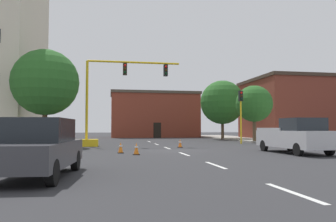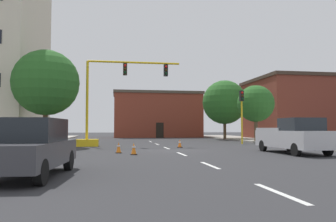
% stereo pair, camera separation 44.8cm
% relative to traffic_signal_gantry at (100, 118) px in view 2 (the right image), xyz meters
% --- Properties ---
extents(ground_plane, '(160.00, 160.00, 0.00)m').
position_rel_traffic_signal_gantry_xyz_m(ground_plane, '(4.84, -5.62, -2.20)').
color(ground_plane, '#2D2D30').
extents(sidewalk_left, '(6.00, 56.00, 0.14)m').
position_rel_traffic_signal_gantry_xyz_m(sidewalk_left, '(-7.86, 2.38, -2.13)').
color(sidewalk_left, '#B2ADA3').
rests_on(sidewalk_left, ground_plane).
extents(sidewalk_right, '(6.00, 56.00, 0.14)m').
position_rel_traffic_signal_gantry_xyz_m(sidewalk_right, '(17.54, 2.38, -2.13)').
color(sidewalk_right, '#9E998E').
rests_on(sidewalk_right, ground_plane).
extents(lane_stripe_seg_0, '(0.16, 2.40, 0.01)m').
position_rel_traffic_signal_gantry_xyz_m(lane_stripe_seg_0, '(4.84, -19.62, -2.19)').
color(lane_stripe_seg_0, silver).
rests_on(lane_stripe_seg_0, ground_plane).
extents(lane_stripe_seg_1, '(0.16, 2.40, 0.01)m').
position_rel_traffic_signal_gantry_xyz_m(lane_stripe_seg_1, '(4.84, -14.12, -2.19)').
color(lane_stripe_seg_1, silver).
rests_on(lane_stripe_seg_1, ground_plane).
extents(lane_stripe_seg_2, '(0.16, 2.40, 0.01)m').
position_rel_traffic_signal_gantry_xyz_m(lane_stripe_seg_2, '(4.84, -8.62, -2.19)').
color(lane_stripe_seg_2, silver).
rests_on(lane_stripe_seg_2, ground_plane).
extents(lane_stripe_seg_3, '(0.16, 2.40, 0.01)m').
position_rel_traffic_signal_gantry_xyz_m(lane_stripe_seg_3, '(4.84, -3.12, -2.19)').
color(lane_stripe_seg_3, silver).
rests_on(lane_stripe_seg_3, ground_plane).
extents(lane_stripe_seg_4, '(0.16, 2.40, 0.01)m').
position_rel_traffic_signal_gantry_xyz_m(lane_stripe_seg_4, '(4.84, 2.38, -2.19)').
color(lane_stripe_seg_4, silver).
rests_on(lane_stripe_seg_4, ground_plane).
extents(lane_stripe_seg_5, '(0.16, 2.40, 0.01)m').
position_rel_traffic_signal_gantry_xyz_m(lane_stripe_seg_5, '(4.84, 7.88, -2.19)').
color(lane_stripe_seg_5, silver).
rests_on(lane_stripe_seg_5, ground_plane).
extents(building_brick_center, '(13.41, 7.73, 6.91)m').
position_rel_traffic_signal_gantry_xyz_m(building_brick_center, '(7.55, 24.49, 1.27)').
color(building_brick_center, brown).
rests_on(building_brick_center, ground_plane).
extents(building_row_right, '(10.70, 10.97, 7.81)m').
position_rel_traffic_signal_gantry_xyz_m(building_row_right, '(24.08, 12.80, 1.72)').
color(building_row_right, brown).
rests_on(building_row_right, ground_plane).
extents(traffic_signal_gantry, '(8.29, 1.20, 6.83)m').
position_rel_traffic_signal_gantry_xyz_m(traffic_signal_gantry, '(0.00, 0.00, 0.00)').
color(traffic_signal_gantry, yellow).
rests_on(traffic_signal_gantry, ground_plane).
extents(traffic_light_pole_right, '(0.32, 0.47, 4.80)m').
position_rel_traffic_signal_gantry_xyz_m(traffic_light_pole_right, '(12.44, 1.59, 1.33)').
color(traffic_light_pole_right, yellow).
rests_on(traffic_light_pole_right, ground_plane).
extents(tree_right_far, '(5.46, 5.46, 7.36)m').
position_rel_traffic_signal_gantry_xyz_m(tree_right_far, '(14.62, 12.72, 2.43)').
color(tree_right_far, brown).
rests_on(tree_right_far, ground_plane).
extents(tree_left_near, '(5.05, 5.05, 7.46)m').
position_rel_traffic_signal_gantry_xyz_m(tree_left_near, '(-4.11, -0.19, 2.72)').
color(tree_left_near, '#4C3823').
rests_on(tree_left_near, ground_plane).
extents(tree_right_mid, '(3.70, 3.70, 5.75)m').
position_rel_traffic_signal_gantry_xyz_m(tree_right_mid, '(15.17, 4.74, 1.68)').
color(tree_right_mid, brown).
rests_on(tree_right_mid, ground_plane).
extents(pickup_truck_silver, '(2.09, 5.43, 1.99)m').
position_rel_traffic_signal_gantry_xyz_m(pickup_truck_silver, '(11.18, -9.19, -1.22)').
color(pickup_truck_silver, '#BCBCC1').
rests_on(pickup_truck_silver, ground_plane).
extents(sedan_dark_gray_near_left, '(2.23, 4.64, 1.74)m').
position_rel_traffic_signal_gantry_xyz_m(sedan_dark_gray_near_left, '(-1.32, -16.20, -1.31)').
color(sedan_dark_gray_near_left, '#3D3D42').
rests_on(sedan_dark_gray_near_left, ground_plane).
extents(traffic_cone_roadside_a, '(0.36, 0.36, 0.62)m').
position_rel_traffic_signal_gantry_xyz_m(traffic_cone_roadside_a, '(5.89, -2.72, -1.90)').
color(traffic_cone_roadside_a, black).
rests_on(traffic_cone_roadside_a, ground_plane).
extents(traffic_cone_roadside_b, '(0.36, 0.36, 0.66)m').
position_rel_traffic_signal_gantry_xyz_m(traffic_cone_roadside_b, '(2.20, -8.65, -1.87)').
color(traffic_cone_roadside_b, black).
rests_on(traffic_cone_roadside_b, ground_plane).
extents(traffic_cone_roadside_c, '(0.36, 0.36, 0.64)m').
position_rel_traffic_signal_gantry_xyz_m(traffic_cone_roadside_c, '(1.40, -7.32, -1.88)').
color(traffic_cone_roadside_c, black).
rests_on(traffic_cone_roadside_c, ground_plane).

